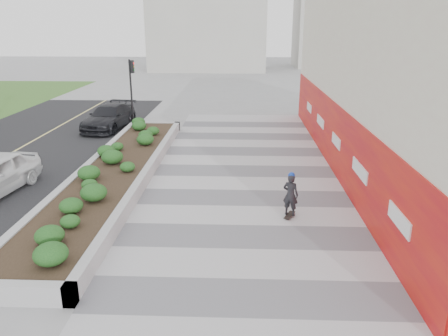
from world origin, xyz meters
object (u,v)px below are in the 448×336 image
at_px(traffic_signal_near, 132,82).
at_px(skateboarder, 291,195).
at_px(car_dark, 109,117).
at_px(planter, 116,169).

height_order(traffic_signal_near, skateboarder, traffic_signal_near).
bearing_deg(skateboarder, car_dark, 151.60).
relative_size(planter, car_dark, 3.50).
distance_m(planter, traffic_signal_near, 10.90).
bearing_deg(traffic_signal_near, planter, -80.65).
bearing_deg(planter, traffic_signal_near, 99.35).
bearing_deg(skateboarder, traffic_signal_near, 145.56).
bearing_deg(planter, car_dark, 107.91).
distance_m(traffic_signal_near, car_dark, 2.68).
height_order(planter, car_dark, car_dark).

